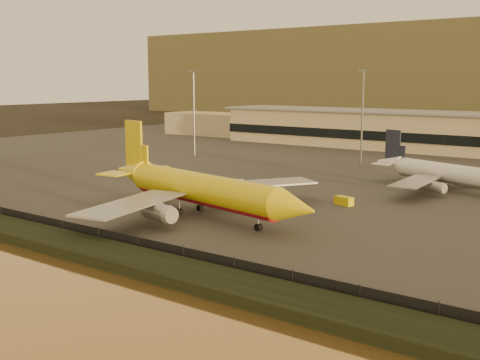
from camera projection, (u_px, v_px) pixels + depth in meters
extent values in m
plane|color=black|center=(191.00, 233.00, 91.45)|extent=(900.00, 900.00, 0.00)
cube|color=black|center=(105.00, 254.00, 77.87)|extent=(320.00, 7.00, 1.40)
cube|color=#2D2D2D|center=(417.00, 163.00, 166.65)|extent=(320.00, 220.00, 0.20)
cube|color=black|center=(128.00, 243.00, 80.94)|extent=(300.00, 0.05, 2.20)
cube|color=#C0B185|center=(453.00, 134.00, 189.40)|extent=(160.00, 22.00, 12.00)
cube|color=black|center=(441.00, 140.00, 180.70)|extent=(160.00, 0.60, 3.00)
cube|color=gray|center=(454.00, 114.00, 188.37)|extent=(164.00, 24.00, 0.60)
cube|color=#C0B185|center=(224.00, 124.00, 248.69)|extent=(50.00, 18.00, 9.00)
cylinder|color=slate|center=(194.00, 114.00, 180.07)|extent=(0.50, 0.50, 25.00)
cube|color=slate|center=(193.00, 71.00, 177.98)|extent=(2.20, 2.20, 0.40)
cylinder|color=slate|center=(362.00, 119.00, 158.58)|extent=(0.50, 0.50, 25.00)
cube|color=slate|center=(364.00, 70.00, 156.49)|extent=(2.20, 2.20, 0.40)
cube|color=brown|center=(354.00, 74.00, 438.47)|extent=(260.00, 160.00, 55.00)
cylinder|color=#DCC40B|center=(203.00, 188.00, 100.66)|extent=(35.24, 11.50, 5.04)
cylinder|color=#A60915|center=(203.00, 194.00, 100.81)|extent=(34.08, 10.23, 3.93)
cone|color=#DCC40B|center=(295.00, 208.00, 85.52)|extent=(7.61, 6.23, 5.04)
cone|color=#DCC40B|center=(132.00, 172.00, 116.45)|extent=(9.52, 6.59, 5.04)
cube|color=#DCC40B|center=(134.00, 144.00, 114.83)|extent=(5.32, 1.40, 8.83)
cube|color=#DCC40B|center=(159.00, 168.00, 118.35)|extent=(6.56, 6.54, 0.30)
cube|color=#DCC40B|center=(114.00, 174.00, 111.61)|extent=(5.41, 5.36, 0.30)
cube|color=gray|center=(256.00, 184.00, 110.48)|extent=(17.53, 22.02, 0.30)
cylinder|color=gray|center=(253.00, 195.00, 106.76)|extent=(6.24, 3.82, 2.77)
cube|color=gray|center=(131.00, 204.00, 92.55)|extent=(10.90, 22.73, 0.30)
cylinder|color=gray|center=(158.00, 212.00, 93.20)|extent=(6.24, 3.82, 2.77)
cylinder|color=black|center=(258.00, 227.00, 91.68)|extent=(1.26, 1.08, 1.11)
cylinder|color=slate|center=(258.00, 223.00, 91.58)|extent=(0.19, 0.19, 2.27)
cylinder|color=black|center=(179.00, 212.00, 102.49)|extent=(1.26, 1.08, 1.11)
cylinder|color=slate|center=(179.00, 208.00, 102.39)|extent=(0.19, 0.19, 2.27)
cylinder|color=black|center=(200.00, 208.00, 105.52)|extent=(1.26, 1.08, 1.11)
cylinder|color=slate|center=(200.00, 205.00, 105.42)|extent=(0.19, 0.19, 2.27)
cylinder|color=white|center=(454.00, 174.00, 123.78)|extent=(27.50, 12.94, 3.86)
cylinder|color=gray|center=(453.00, 177.00, 123.89)|extent=(26.49, 11.88, 3.01)
cone|color=white|center=(390.00, 163.00, 137.97)|extent=(7.84, 5.96, 3.86)
cube|color=#1C1F32|center=(393.00, 145.00, 136.64)|extent=(4.11, 1.71, 6.76)
cube|color=white|center=(406.00, 161.00, 138.78)|extent=(5.30, 5.26, 0.23)
cube|color=white|center=(383.00, 164.00, 134.53)|extent=(3.96, 3.77, 0.23)
cube|color=gray|center=(416.00, 181.00, 118.69)|extent=(6.15, 17.60, 0.23)
cylinder|color=gray|center=(432.00, 187.00, 118.71)|extent=(5.08, 3.55, 2.12)
cylinder|color=black|center=(436.00, 188.00, 125.73)|extent=(1.03, 0.92, 0.85)
cylinder|color=slate|center=(436.00, 186.00, 125.66)|extent=(0.20, 0.20, 1.74)
cylinder|color=black|center=(446.00, 186.00, 127.64)|extent=(1.03, 0.92, 0.85)
cylinder|color=slate|center=(446.00, 184.00, 127.57)|extent=(0.20, 0.20, 1.74)
cube|color=#DCC40B|center=(344.00, 201.00, 110.51)|extent=(3.82, 2.41, 1.59)
cube|color=white|center=(235.00, 183.00, 129.68)|extent=(3.74, 2.49, 1.55)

